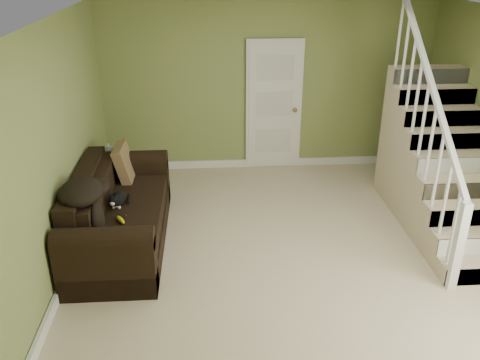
{
  "coord_description": "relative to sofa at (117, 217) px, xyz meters",
  "views": [
    {
      "loc": [
        -0.93,
        -4.8,
        3.24
      ],
      "look_at": [
        -0.58,
        0.41,
        0.83
      ],
      "focal_mm": 38.0,
      "sensor_mm": 36.0,
      "label": 1
    }
  ],
  "objects": [
    {
      "name": "staircase",
      "position": [
        4.01,
        0.45,
        0.3
      ],
      "size": [
        1.0,
        2.51,
        2.82
      ],
      "color": "#C2AB8C",
      "rests_on": "floor"
    },
    {
      "name": "side_table",
      "position": [
        -0.24,
        1.03,
        -0.03
      ],
      "size": [
        0.62,
        0.62,
        0.84
      ],
      "rotation": [
        0.0,
        0.0,
        0.26
      ],
      "color": "black",
      "rests_on": "floor"
    },
    {
      "name": "throw_blanket",
      "position": [
        -0.23,
        -0.53,
        0.59
      ],
      "size": [
        0.46,
        0.6,
        0.24
      ],
      "primitive_type": "ellipsoid",
      "rotation": [
        0.0,
        0.0,
        0.04
      ],
      "color": "black",
      "rests_on": "sofa"
    },
    {
      "name": "wall_back",
      "position": [
        2.02,
        2.23,
        0.96
      ],
      "size": [
        5.0,
        0.04,
        2.6
      ],
      "primitive_type": "cube",
      "color": "olive",
      "rests_on": "floor"
    },
    {
      "name": "baseboard_left",
      "position": [
        -0.45,
        -0.52,
        -0.28
      ],
      "size": [
        0.04,
        5.5,
        0.12
      ],
      "primitive_type": "cube",
      "color": "white",
      "rests_on": "floor"
    },
    {
      "name": "sofa",
      "position": [
        0.0,
        0.0,
        0.0
      ],
      "size": [
        0.99,
        2.28,
        0.9
      ],
      "color": "black",
      "rests_on": "floor"
    },
    {
      "name": "banana",
      "position": [
        0.11,
        -0.38,
        0.17
      ],
      "size": [
        0.14,
        0.19,
        0.05
      ],
      "primitive_type": "ellipsoid",
      "rotation": [
        0.0,
        0.0,
        0.54
      ],
      "color": "yellow",
      "rests_on": "sofa"
    },
    {
      "name": "cat",
      "position": [
        0.03,
        0.01,
        0.23
      ],
      "size": [
        0.22,
        0.46,
        0.22
      ],
      "rotation": [
        0.0,
        0.0,
        -0.17
      ],
      "color": "black",
      "rests_on": "sofa"
    },
    {
      "name": "floor",
      "position": [
        2.02,
        -0.52,
        -0.34
      ],
      "size": [
        5.0,
        5.5,
        0.01
      ],
      "primitive_type": "cube",
      "color": "#C2AB8C",
      "rests_on": "ground"
    },
    {
      "name": "wall_front",
      "position": [
        2.02,
        -3.27,
        0.96
      ],
      "size": [
        5.0,
        0.04,
        2.6
      ],
      "primitive_type": "cube",
      "color": "olive",
      "rests_on": "floor"
    },
    {
      "name": "baseboard_back",
      "position": [
        2.02,
        2.2,
        -0.28
      ],
      "size": [
        5.0,
        0.04,
        0.12
      ],
      "primitive_type": "cube",
      "color": "white",
      "rests_on": "floor"
    },
    {
      "name": "throw_pillow",
      "position": [
        0.01,
        0.8,
        0.34
      ],
      "size": [
        0.25,
        0.49,
        0.5
      ],
      "primitive_type": "cube",
      "rotation": [
        0.0,
        -0.24,
        -0.02
      ],
      "color": "brown",
      "rests_on": "sofa"
    },
    {
      "name": "ceiling",
      "position": [
        2.02,
        -0.52,
        2.26
      ],
      "size": [
        5.0,
        5.5,
        0.01
      ],
      "primitive_type": "cube",
      "color": "white",
      "rests_on": "wall_back"
    },
    {
      "name": "wall_left",
      "position": [
        -0.48,
        -0.52,
        0.96
      ],
      "size": [
        0.04,
        5.5,
        2.6
      ],
      "primitive_type": "cube",
      "color": "olive",
      "rests_on": "floor"
    },
    {
      "name": "door",
      "position": [
        2.12,
        2.19,
        0.66
      ],
      "size": [
        0.86,
        0.12,
        2.02
      ],
      "color": "white",
      "rests_on": "floor"
    }
  ]
}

